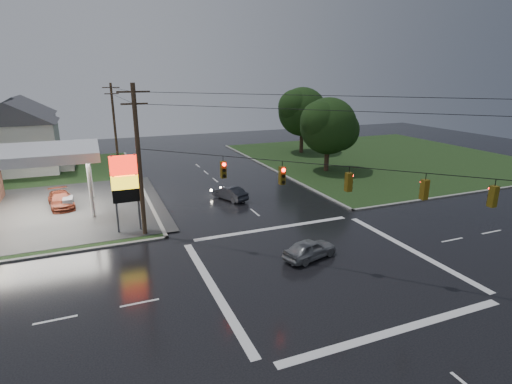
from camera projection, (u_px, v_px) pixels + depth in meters
name	position (u px, v px, depth m)	size (l,w,h in m)	color
ground	(321.00, 266.00, 24.93)	(120.00, 120.00, 0.00)	black
grass_ne	(383.00, 158.00, 57.44)	(36.00, 36.00, 0.08)	#1F3015
pylon_sign	(125.00, 181.00, 29.30)	(2.00, 0.35, 6.00)	#59595E
utility_pole_nw	(139.00, 160.00, 28.30)	(2.20, 0.32, 11.00)	#382619
utility_pole_n	(114.00, 121.00, 53.67)	(2.20, 0.32, 10.50)	#382619
traffic_signals	(327.00, 165.00, 23.09)	(26.87, 26.87, 1.47)	black
house_near	(16.00, 136.00, 48.04)	(11.05, 8.48, 8.60)	silver
house_far	(21.00, 125.00, 58.33)	(11.05, 8.48, 8.60)	silver
tree_ne_near	(329.00, 126.00, 48.02)	(7.99, 6.80, 8.98)	black
tree_ne_far	(303.00, 112.00, 59.59)	(8.46, 7.20, 9.80)	black
car_north	(230.00, 193.00, 38.11)	(1.36, 3.89, 1.28)	black
car_crossing	(310.00, 249.00, 25.87)	(1.53, 3.81, 1.30)	slate
car_pump	(61.00, 200.00, 35.89)	(1.93, 4.75, 1.38)	#5A2214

